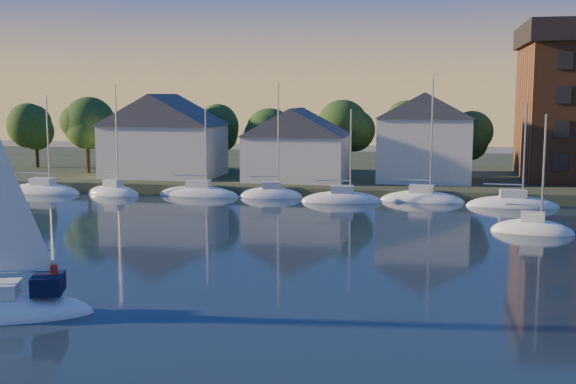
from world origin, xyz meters
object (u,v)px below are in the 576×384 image
(clubhouse_east, at_px, (424,136))
(drifting_sailboat_right, at_px, (532,232))
(clubhouse_centre, at_px, (296,143))
(clubhouse_west, at_px, (164,134))

(clubhouse_east, distance_m, drifting_sailboat_right, 26.27)
(clubhouse_centre, xyz_separation_m, drifting_sailboat_right, (22.55, -22.13, -5.04))
(clubhouse_west, relative_size, drifting_sailboat_right, 1.34)
(clubhouse_centre, bearing_deg, drifting_sailboat_right, -44.47)
(clubhouse_west, xyz_separation_m, clubhouse_east, (30.00, 1.00, 0.07))
(clubhouse_centre, distance_m, drifting_sailboat_right, 31.99)
(drifting_sailboat_right, bearing_deg, clubhouse_centre, 144.91)
(clubhouse_east, bearing_deg, clubhouse_centre, -171.87)
(clubhouse_west, relative_size, clubhouse_east, 1.30)
(drifting_sailboat_right, bearing_deg, clubhouse_east, 118.88)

